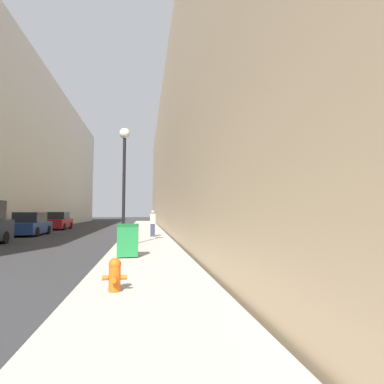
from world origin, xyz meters
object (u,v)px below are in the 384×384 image
Objects in this scene: trash_bin at (128,240)px; parked_sedan_far at (58,221)px; lamppost at (124,167)px; pedestrian_on_sidewalk at (153,223)px; fire_hydrant at (115,274)px; parked_sedan_near at (30,225)px.

parked_sedan_far is at bearing 110.67° from trash_bin.
lamppost reaches higher than trash_bin.
pedestrian_on_sidewalk reaches higher than trash_bin.
trash_bin is at bearing 89.84° from fire_hydrant.
fire_hydrant is 0.39× the size of pedestrian_on_sidewalk.
lamppost is (-0.37, 3.06, 2.93)m from trash_bin.
lamppost is at bearing 92.71° from fire_hydrant.
fire_hydrant is 12.86m from pedestrian_on_sidewalk.
parked_sedan_near is at bearing -89.02° from parked_sedan_far.
lamppost is at bearing -53.49° from parked_sedan_near.
parked_sedan_near is 9.61m from pedestrian_on_sidewalk.
pedestrian_on_sidewalk is (1.06, 8.40, 0.24)m from trash_bin.
lamppost is 3.24× the size of pedestrian_on_sidewalk.
pedestrian_on_sidewalk is at bearing 82.84° from trash_bin.
pedestrian_on_sidewalk is (1.42, 5.34, -2.68)m from lamppost.
pedestrian_on_sidewalk is at bearing -26.75° from parked_sedan_near.
parked_sedan_far is 2.68× the size of pedestrian_on_sidewalk.
trash_bin is 14.78m from parked_sedan_near.
trash_bin is at bearing -69.33° from parked_sedan_far.
parked_sedan_near is (-7.52, 12.72, 0.03)m from trash_bin.
fire_hydrant is 8.11m from lamppost.
fire_hydrant is at bearing -90.16° from trash_bin.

